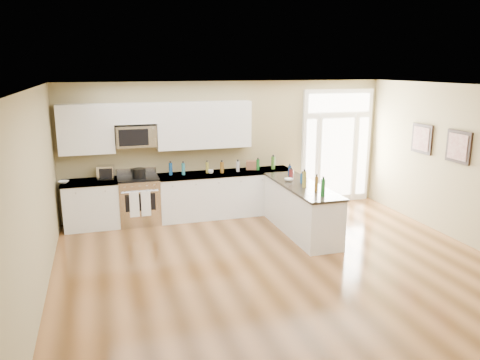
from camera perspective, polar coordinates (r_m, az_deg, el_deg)
The scene contains 20 objects.
ground at distance 6.87m, azimuth 7.90°, elevation -13.22°, with size 8.00×8.00×0.00m, color #563618.
room_shell at distance 6.29m, azimuth 8.41°, elevation 0.83°, with size 8.00×8.00×8.00m.
back_cabinet_left at distance 9.60m, azimuth -17.58°, elevation -3.01°, with size 1.10×0.66×0.94m.
back_cabinet_right at distance 9.92m, azimuth -1.72°, elevation -1.85°, with size 2.85×0.66×0.94m.
peninsula_cabinet at distance 8.96m, azimuth 7.43°, elevation -3.69°, with size 0.69×2.32×0.94m.
upper_cabinet_left at distance 9.45m, azimuth -18.28°, elevation 5.90°, with size 1.04×0.33×0.95m, color white.
upper_cabinet_right at distance 9.67m, azimuth -4.40°, elevation 6.71°, with size 1.94×0.33×0.95m, color white.
upper_cabinet_short at distance 9.44m, azimuth -12.72°, elevation 7.93°, with size 0.82×0.33×0.40m, color white.
microwave at distance 9.45m, azimuth -12.56°, elevation 5.26°, with size 0.78×0.41×0.42m.
entry_door at distance 10.96m, azimuth 11.69°, elevation 4.00°, with size 1.70×0.10×2.60m.
wall_art_near at distance 9.95m, azimuth 21.29°, elevation 4.71°, with size 0.05×0.58×0.58m.
wall_art_far at distance 9.19m, azimuth 25.08°, elevation 3.68°, with size 0.05×0.58×0.58m.
kitchen_range at distance 9.61m, azimuth -12.20°, elevation -2.41°, with size 0.80×0.70×1.08m.
stockpot at distance 9.43m, azimuth -12.22°, elevation 0.87°, with size 0.26×0.26×0.20m, color black.
toaster_oven at distance 9.51m, azimuth -16.07°, elevation 0.90°, with size 0.31×0.25×0.27m, color silver.
cardboard_box at distance 10.03m, azimuth 1.41°, elevation 1.84°, with size 0.23×0.17×0.19m, color brown.
bowl_left at distance 9.45m, azimuth -20.71°, elevation -0.24°, with size 0.19×0.19×0.05m, color white.
bowl_peninsula at distance 9.06m, azimuth 5.97°, elevation 0.04°, with size 0.17×0.17×0.05m, color white.
cup_counter at distance 9.66m, azimuth -3.59°, elevation 1.03°, with size 0.11×0.11×0.08m, color white.
counter_bottles at distance 9.24m, azimuth 2.53°, elevation 0.98°, with size 2.37×2.42×0.30m.
Camera 1 is at (-2.63, -5.54, 3.09)m, focal length 35.00 mm.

